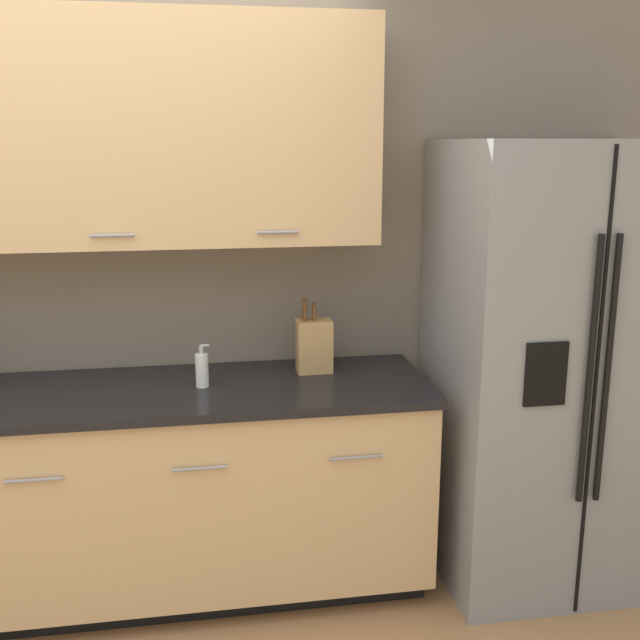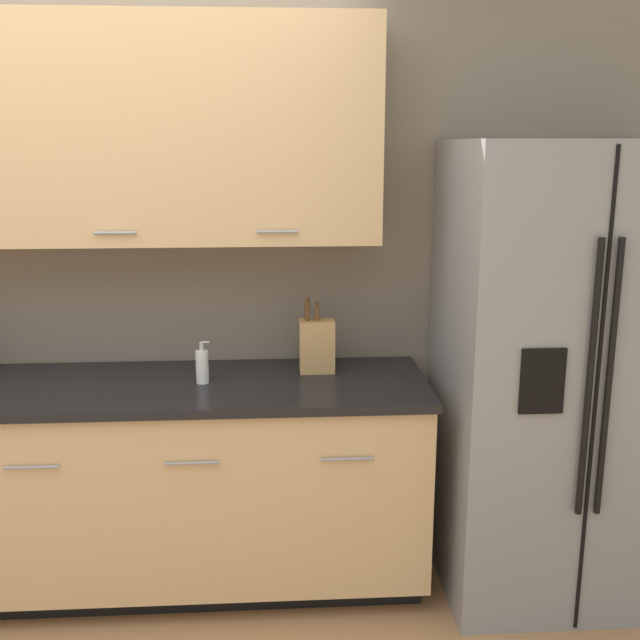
% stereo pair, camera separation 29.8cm
% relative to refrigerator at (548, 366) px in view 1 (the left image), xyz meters
% --- Properties ---
extents(wall_back, '(10.00, 0.39, 2.60)m').
position_rel_refrigerator_xyz_m(wall_back, '(-1.91, 0.35, 0.55)').
color(wall_back, gray).
rests_on(wall_back, ground_plane).
extents(counter_unit, '(2.43, 0.64, 0.90)m').
position_rel_refrigerator_xyz_m(counter_unit, '(-1.74, 0.07, -0.47)').
color(counter_unit, black).
rests_on(counter_unit, ground_plane).
extents(refrigerator, '(0.89, 0.78, 1.85)m').
position_rel_refrigerator_xyz_m(refrigerator, '(0.00, 0.00, 0.00)').
color(refrigerator, gray).
rests_on(refrigerator, ground_plane).
extents(knife_block, '(0.15, 0.10, 0.32)m').
position_rel_refrigerator_xyz_m(knife_block, '(-0.96, 0.18, 0.09)').
color(knife_block, tan).
rests_on(knife_block, counter_unit).
extents(soap_dispenser, '(0.06, 0.05, 0.17)m').
position_rel_refrigerator_xyz_m(soap_dispenser, '(-1.43, 0.06, 0.04)').
color(soap_dispenser, white).
rests_on(soap_dispenser, counter_unit).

